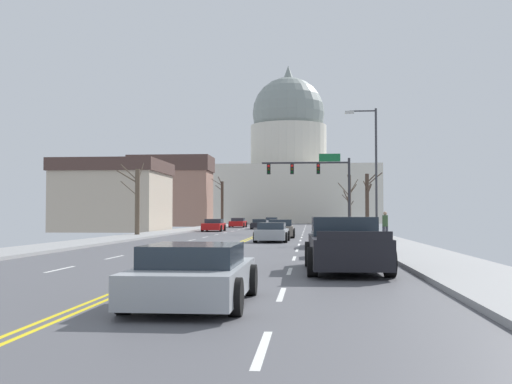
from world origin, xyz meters
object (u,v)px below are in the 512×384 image
object	(u,v)px
sedan_near_01	(281,229)
pickup_truck_near_05	(345,246)
signal_gantry	(318,175)
sedan_near_06	(194,275)
sedan_oncoming_03	(272,222)
sedan_near_02	(272,233)
sedan_near_00	(278,228)
sedan_oncoming_02	(238,223)
bicycle_parked	(375,235)
sedan_near_03	(328,235)
sedan_oncoming_01	(259,224)
pedestrian_00	(385,224)
sedan_near_04	(343,241)
sedan_oncoming_00	(214,225)
street_lamp_right	(372,162)

from	to	relation	value
sedan_near_01	pickup_truck_near_05	world-z (taller)	pickup_truck_near_05
signal_gantry	sedan_near_01	xyz separation A→B (m)	(-2.80, -10.73, -4.54)
sedan_near_01	sedan_near_06	world-z (taller)	sedan_near_01
sedan_near_01	sedan_oncoming_03	xyz separation A→B (m)	(-3.62, 47.28, -0.05)
sedan_near_02	sedan_oncoming_03	size ratio (longest dim) A/B	0.93
sedan_near_06	sedan_oncoming_03	distance (m)	79.93
sedan_near_00	pickup_truck_near_05	xyz separation A→B (m)	(3.60, -31.40, 0.17)
sedan_near_02	sedan_oncoming_03	world-z (taller)	sedan_oncoming_03
sedan_oncoming_02	bicycle_parked	size ratio (longest dim) A/B	2.62
signal_gantry	sedan_near_03	bearing A→B (deg)	-89.40
sedan_near_00	sedan_near_01	world-z (taller)	sedan_near_01
sedan_oncoming_01	sedan_oncoming_02	size ratio (longest dim) A/B	0.97
sedan_near_06	pedestrian_00	bearing A→B (deg)	75.58
sedan_near_04	bicycle_parked	world-z (taller)	sedan_near_04
sedan_oncoming_01	pedestrian_00	bearing A→B (deg)	-71.94
sedan_near_02	sedan_near_03	distance (m)	6.45
sedan_near_03	sedan_oncoming_01	distance (m)	37.85
sedan_oncoming_01	sedan_near_03	bearing A→B (deg)	-79.92
sedan_near_04	pedestrian_00	size ratio (longest dim) A/B	2.55
sedan_near_01	sedan_oncoming_03	bearing A→B (deg)	94.38
sedan_near_01	pickup_truck_near_05	size ratio (longest dim) A/B	0.87
signal_gantry	pedestrian_00	world-z (taller)	signal_gantry
sedan_oncoming_00	sedan_oncoming_02	world-z (taller)	sedan_oncoming_00
sedan_oncoming_01	sedan_near_00	bearing A→B (deg)	-80.70
sedan_oncoming_03	sedan_near_00	bearing A→B (deg)	-85.64
bicycle_parked	street_lamp_right	bearing A→B (deg)	87.04
sedan_near_03	sedan_oncoming_02	size ratio (longest dim) A/B	0.98
bicycle_parked	sedan_near_00	bearing A→B (deg)	114.39
signal_gantry	street_lamp_right	size ratio (longest dim) A/B	0.98
sedan_near_03	bicycle_parked	size ratio (longest dim) A/B	2.58
signal_gantry	sedan_near_03	world-z (taller)	signal_gantry
sedan_near_01	sedan_near_06	xyz separation A→B (m)	(-0.07, -32.57, -0.06)
sedan_near_04	sedan_oncoming_01	size ratio (longest dim) A/B	0.96
sedan_near_03	bicycle_parked	world-z (taller)	sedan_near_03
signal_gantry	sedan_oncoming_03	size ratio (longest dim) A/B	1.71
pickup_truck_near_05	sedan_oncoming_01	xyz separation A→B (m)	(-6.72, 50.50, -0.20)
sedan_near_02	pickup_truck_near_05	bearing A→B (deg)	-79.94
sedan_near_04	sedan_oncoming_02	size ratio (longest dim) A/B	0.93
pickup_truck_near_05	sedan_oncoming_03	bearing A→B (deg)	95.30
sedan_oncoming_02	sedan_near_00	bearing A→B (deg)	-76.60
pickup_truck_near_05	sedan_oncoming_01	size ratio (longest dim) A/B	1.20
sedan_oncoming_03	bicycle_parked	bearing A→B (deg)	-80.31
sedan_oncoming_02	sedan_oncoming_03	size ratio (longest dim) A/B	1.00
street_lamp_right	sedan_near_06	bearing A→B (deg)	-102.71
sedan_near_01	bicycle_parked	xyz separation A→B (m)	(5.84, -8.13, -0.12)
sedan_near_02	sedan_oncoming_00	xyz separation A→B (m)	(-7.07, 21.95, 0.02)
pickup_truck_near_05	bicycle_parked	bearing A→B (deg)	81.24
pedestrian_00	sedan_oncoming_03	bearing A→B (deg)	100.80
sedan_oncoming_01	pickup_truck_near_05	bearing A→B (deg)	-82.42
sedan_near_00	sedan_near_01	distance (m)	5.77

